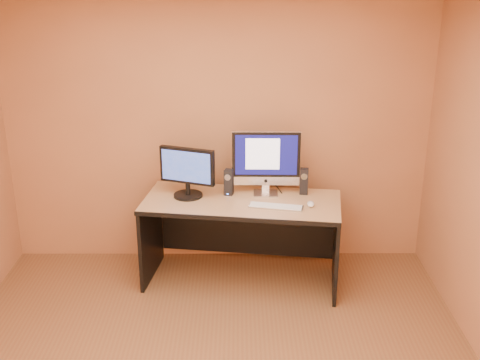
# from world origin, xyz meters

# --- Properties ---
(walls) EXTENTS (4.00, 4.00, 2.60)m
(walls) POSITION_xyz_m (0.00, 0.00, 1.30)
(walls) COLOR #A36741
(walls) RESTS_ON ground
(ceiling) EXTENTS (4.00, 4.00, 0.00)m
(ceiling) POSITION_xyz_m (0.00, 0.00, 2.60)
(ceiling) COLOR white
(ceiling) RESTS_ON walls
(desk) EXTENTS (1.83, 1.00, 0.80)m
(desk) POSITION_xyz_m (0.23, 1.46, 0.40)
(desk) COLOR #A77C53
(desk) RESTS_ON ground
(imac) EXTENTS (0.62, 0.24, 0.60)m
(imac) POSITION_xyz_m (0.45, 1.62, 1.10)
(imac) COLOR #BBBBC0
(imac) RESTS_ON desk
(second_monitor) EXTENTS (0.58, 0.42, 0.46)m
(second_monitor) POSITION_xyz_m (-0.26, 1.56, 1.03)
(second_monitor) COLOR black
(second_monitor) RESTS_ON desk
(speaker_left) EXTENTS (0.09, 0.10, 0.24)m
(speaker_left) POSITION_xyz_m (0.11, 1.61, 0.92)
(speaker_left) COLOR black
(speaker_left) RESTS_ON desk
(speaker_right) EXTENTS (0.08, 0.09, 0.24)m
(speaker_right) POSITION_xyz_m (0.79, 1.63, 0.92)
(speaker_right) COLOR black
(speaker_right) RESTS_ON desk
(keyboard) EXTENTS (0.48, 0.22, 0.02)m
(keyboard) POSITION_xyz_m (0.52, 1.30, 0.81)
(keyboard) COLOR #B7B7BB
(keyboard) RESTS_ON desk
(mouse) EXTENTS (0.07, 0.11, 0.04)m
(mouse) POSITION_xyz_m (0.83, 1.34, 0.82)
(mouse) COLOR silver
(mouse) RESTS_ON desk
(cable_a) EXTENTS (0.06, 0.24, 0.01)m
(cable_a) POSITION_xyz_m (0.57, 1.74, 0.81)
(cable_a) COLOR black
(cable_a) RESTS_ON desk
(cable_b) EXTENTS (0.09, 0.18, 0.01)m
(cable_b) POSITION_xyz_m (0.44, 1.78, 0.81)
(cable_b) COLOR black
(cable_b) RESTS_ON desk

